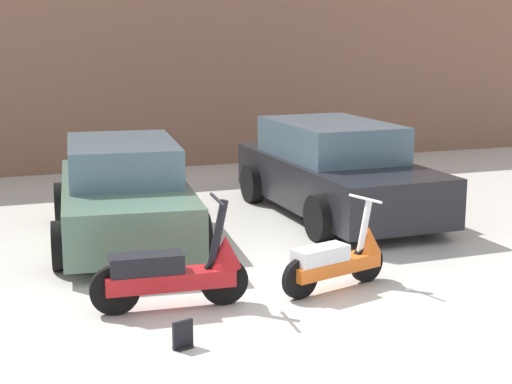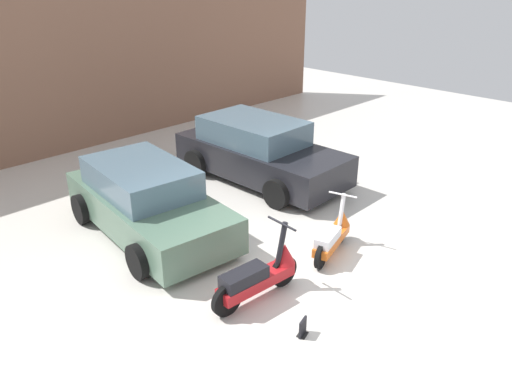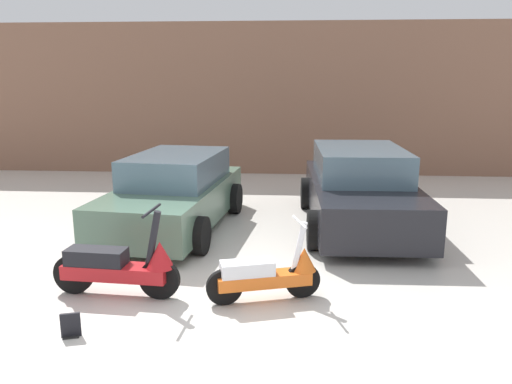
{
  "view_description": "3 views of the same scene",
  "coord_description": "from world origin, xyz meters",
  "px_view_note": "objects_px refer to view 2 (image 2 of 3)",
  "views": [
    {
      "loc": [
        -2.73,
        -6.97,
        2.79
      ],
      "look_at": [
        0.35,
        1.62,
        0.88
      ],
      "focal_mm": 55.0,
      "sensor_mm": 36.0,
      "label": 1
    },
    {
      "loc": [
        -5.38,
        -3.91,
        4.56
      ],
      "look_at": [
        0.5,
        1.91,
        0.81
      ],
      "focal_mm": 35.0,
      "sensor_mm": 36.0,
      "label": 2
    },
    {
      "loc": [
        1.11,
        -5.17,
        2.63
      ],
      "look_at": [
        0.6,
        2.22,
        0.93
      ],
      "focal_mm": 35.0,
      "sensor_mm": 36.0,
      "label": 3
    }
  ],
  "objects_px": {
    "scooter_front_left": "(260,275)",
    "scooter_front_right": "(333,235)",
    "car_rear_center": "(259,151)",
    "car_rear_left": "(147,201)",
    "placard_near_left_scooter": "(303,328)"
  },
  "relations": [
    {
      "from": "scooter_front_left",
      "to": "scooter_front_right",
      "type": "bearing_deg",
      "value": 4.41
    },
    {
      "from": "scooter_front_left",
      "to": "scooter_front_right",
      "type": "height_order",
      "value": "scooter_front_left"
    },
    {
      "from": "car_rear_left",
      "to": "placard_near_left_scooter",
      "type": "xyz_separation_m",
      "value": [
        -0.21,
        -3.91,
        -0.51
      ]
    },
    {
      "from": "car_rear_center",
      "to": "car_rear_left",
      "type": "bearing_deg",
      "value": -85.01
    },
    {
      "from": "scooter_front_right",
      "to": "scooter_front_left",
      "type": "bearing_deg",
      "value": 163.93
    },
    {
      "from": "scooter_front_right",
      "to": "car_rear_center",
      "type": "xyz_separation_m",
      "value": [
        1.49,
        3.24,
        0.32
      ]
    },
    {
      "from": "car_rear_left",
      "to": "car_rear_center",
      "type": "relative_size",
      "value": 0.97
    },
    {
      "from": "scooter_front_right",
      "to": "car_rear_left",
      "type": "bearing_deg",
      "value": 105.7
    },
    {
      "from": "scooter_front_left",
      "to": "car_rear_left",
      "type": "distance_m",
      "value": 2.91
    },
    {
      "from": "car_rear_center",
      "to": "placard_near_left_scooter",
      "type": "relative_size",
      "value": 15.98
    },
    {
      "from": "scooter_front_left",
      "to": "scooter_front_right",
      "type": "xyz_separation_m",
      "value": [
        1.81,
        0.01,
        -0.05
      ]
    },
    {
      "from": "scooter_front_right",
      "to": "placard_near_left_scooter",
      "type": "distance_m",
      "value": 2.27
    },
    {
      "from": "car_rear_left",
      "to": "car_rear_center",
      "type": "distance_m",
      "value": 3.31
    },
    {
      "from": "scooter_front_left",
      "to": "car_rear_left",
      "type": "height_order",
      "value": "car_rear_left"
    },
    {
      "from": "car_rear_center",
      "to": "scooter_front_right",
      "type": "bearing_deg",
      "value": -25.75
    }
  ]
}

